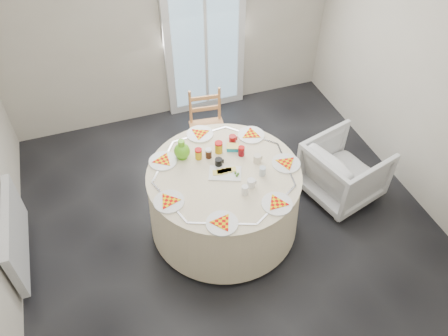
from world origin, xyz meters
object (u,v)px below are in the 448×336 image
object	(u,v)px
radiator	(15,234)
green_pitcher	(182,147)
armchair	(345,166)
wooden_chair	(208,125)
table	(224,200)

from	to	relation	value
radiator	green_pitcher	xyz separation A→B (m)	(1.59, 0.09, 0.49)
radiator	armchair	xyz separation A→B (m)	(3.21, -0.23, 0.01)
wooden_chair	green_pitcher	size ratio (longest dim) A/B	4.37
armchair	green_pitcher	world-z (taller)	green_pitcher
wooden_chair	radiator	bearing A→B (deg)	-151.95
armchair	table	bearing A→B (deg)	74.84
radiator	table	size ratio (longest dim) A/B	0.69
wooden_chair	table	bearing A→B (deg)	-91.99
radiator	wooden_chair	world-z (taller)	wooden_chair
green_pitcher	wooden_chair	bearing A→B (deg)	34.66
wooden_chair	armchair	bearing A→B (deg)	-33.75
armchair	green_pitcher	size ratio (longest dim) A/B	3.72
wooden_chair	armchair	distance (m)	1.53
green_pitcher	radiator	bearing A→B (deg)	161.95
armchair	green_pitcher	xyz separation A→B (m)	(-1.62, 0.32, 0.48)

